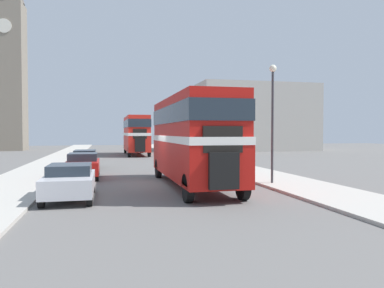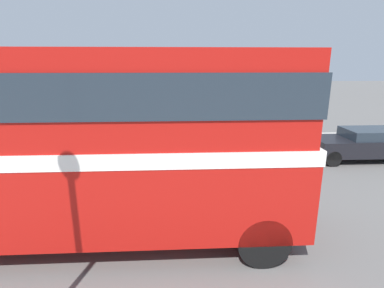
{
  "view_description": "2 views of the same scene",
  "coord_description": "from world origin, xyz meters",
  "px_view_note": "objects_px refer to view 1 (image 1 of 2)",
  "views": [
    {
      "loc": [
        -2.47,
        -19.1,
        2.64
      ],
      "look_at": [
        1.67,
        -1.46,
        2.07
      ],
      "focal_mm": 35.0,
      "sensor_mm": 36.0,
      "label": 1
    },
    {
      "loc": [
        7.99,
        0.71,
        4.03
      ],
      "look_at": [
        0.0,
        1.14,
        1.86
      ],
      "focal_mm": 28.0,
      "sensor_mm": 36.0,
      "label": 2
    }
  ],
  "objects_px": {
    "car_parked_near": "(70,181)",
    "church_tower": "(8,44)",
    "car_parked_far": "(85,159)",
    "bus_distant": "(136,132)",
    "car_parked_mid": "(83,165)",
    "bicycle_on_pavement": "(198,154)",
    "street_lamp": "(273,106)",
    "double_decker_bus": "(192,134)",
    "pedestrian_walking": "(229,154)"
  },
  "relations": [
    {
      "from": "car_parked_near",
      "to": "street_lamp",
      "type": "xyz_separation_m",
      "value": [
        9.48,
        1.8,
        3.23
      ]
    },
    {
      "from": "car_parked_mid",
      "to": "street_lamp",
      "type": "relative_size",
      "value": 0.69
    },
    {
      "from": "pedestrian_walking",
      "to": "street_lamp",
      "type": "height_order",
      "value": "street_lamp"
    },
    {
      "from": "bus_distant",
      "to": "car_parked_mid",
      "type": "distance_m",
      "value": 22.28
    },
    {
      "from": "bus_distant",
      "to": "car_parked_far",
      "type": "distance_m",
      "value": 16.89
    },
    {
      "from": "car_parked_near",
      "to": "car_parked_far",
      "type": "xyz_separation_m",
      "value": [
        -0.04,
        12.61,
        -0.01
      ]
    },
    {
      "from": "church_tower",
      "to": "car_parked_far",
      "type": "bearing_deg",
      "value": -68.78
    },
    {
      "from": "double_decker_bus",
      "to": "bicycle_on_pavement",
      "type": "xyz_separation_m",
      "value": [
        5.02,
        18.75,
        -2.07
      ]
    },
    {
      "from": "double_decker_bus",
      "to": "bus_distant",
      "type": "relative_size",
      "value": 1.0
    },
    {
      "from": "car_parked_far",
      "to": "bicycle_on_pavement",
      "type": "relative_size",
      "value": 2.64
    },
    {
      "from": "car_parked_mid",
      "to": "car_parked_far",
      "type": "xyz_separation_m",
      "value": [
        -0.16,
        5.64,
        -0.03
      ]
    },
    {
      "from": "church_tower",
      "to": "double_decker_bus",
      "type": "bearing_deg",
      "value": -67.02
    },
    {
      "from": "bicycle_on_pavement",
      "to": "double_decker_bus",
      "type": "bearing_deg",
      "value": -105.0
    },
    {
      "from": "street_lamp",
      "to": "church_tower",
      "type": "height_order",
      "value": "church_tower"
    },
    {
      "from": "car_parked_far",
      "to": "street_lamp",
      "type": "xyz_separation_m",
      "value": [
        9.51,
        -10.82,
        3.24
      ]
    },
    {
      "from": "pedestrian_walking",
      "to": "church_tower",
      "type": "distance_m",
      "value": 42.35
    },
    {
      "from": "double_decker_bus",
      "to": "bicycle_on_pavement",
      "type": "height_order",
      "value": "double_decker_bus"
    },
    {
      "from": "bus_distant",
      "to": "street_lamp",
      "type": "xyz_separation_m",
      "value": [
        4.53,
        -26.84,
        1.3
      ]
    },
    {
      "from": "bus_distant",
      "to": "car_parked_far",
      "type": "height_order",
      "value": "bus_distant"
    },
    {
      "from": "car_parked_far",
      "to": "bus_distant",
      "type": "bearing_deg",
      "value": 72.73
    },
    {
      "from": "car_parked_far",
      "to": "church_tower",
      "type": "distance_m",
      "value": 36.6
    },
    {
      "from": "double_decker_bus",
      "to": "bus_distant",
      "type": "distance_m",
      "value": 26.4
    },
    {
      "from": "double_decker_bus",
      "to": "pedestrian_walking",
      "type": "distance_m",
      "value": 10.17
    },
    {
      "from": "car_parked_mid",
      "to": "car_parked_far",
      "type": "height_order",
      "value": "car_parked_mid"
    },
    {
      "from": "car_parked_mid",
      "to": "bicycle_on_pavement",
      "type": "xyz_separation_m",
      "value": [
        10.38,
        14.02,
        -0.27
      ]
    },
    {
      "from": "church_tower",
      "to": "bus_distant",
      "type": "bearing_deg",
      "value": -41.62
    },
    {
      "from": "car_parked_mid",
      "to": "pedestrian_walking",
      "type": "relative_size",
      "value": 2.59
    },
    {
      "from": "car_parked_near",
      "to": "street_lamp",
      "type": "relative_size",
      "value": 0.69
    },
    {
      "from": "bus_distant",
      "to": "street_lamp",
      "type": "bearing_deg",
      "value": -80.42
    },
    {
      "from": "bus_distant",
      "to": "bicycle_on_pavement",
      "type": "distance_m",
      "value": 9.7
    },
    {
      "from": "car_parked_far",
      "to": "church_tower",
      "type": "bearing_deg",
      "value": 111.22
    },
    {
      "from": "car_parked_near",
      "to": "church_tower",
      "type": "xyz_separation_m",
      "value": [
        -12.16,
        43.83,
        14.75
      ]
    },
    {
      "from": "bus_distant",
      "to": "car_parked_mid",
      "type": "height_order",
      "value": "bus_distant"
    },
    {
      "from": "car_parked_near",
      "to": "bus_distant",
      "type": "bearing_deg",
      "value": 80.2
    },
    {
      "from": "bus_distant",
      "to": "bicycle_on_pavement",
      "type": "relative_size",
      "value": 5.68
    },
    {
      "from": "car_parked_mid",
      "to": "car_parked_far",
      "type": "bearing_deg",
      "value": 91.59
    },
    {
      "from": "car_parked_mid",
      "to": "car_parked_far",
      "type": "distance_m",
      "value": 5.64
    },
    {
      "from": "double_decker_bus",
      "to": "car_parked_near",
      "type": "xyz_separation_m",
      "value": [
        -5.48,
        -2.25,
        -1.82
      ]
    },
    {
      "from": "bus_distant",
      "to": "street_lamp",
      "type": "distance_m",
      "value": 27.25
    },
    {
      "from": "car_parked_near",
      "to": "car_parked_far",
      "type": "distance_m",
      "value": 12.61
    },
    {
      "from": "car_parked_near",
      "to": "bicycle_on_pavement",
      "type": "distance_m",
      "value": 23.48
    },
    {
      "from": "car_parked_mid",
      "to": "pedestrian_walking",
      "type": "xyz_separation_m",
      "value": [
        10.25,
        4.06,
        0.25
      ]
    },
    {
      "from": "car_parked_near",
      "to": "church_tower",
      "type": "relative_size",
      "value": 0.13
    },
    {
      "from": "bus_distant",
      "to": "pedestrian_walking",
      "type": "height_order",
      "value": "bus_distant"
    },
    {
      "from": "bicycle_on_pavement",
      "to": "church_tower",
      "type": "distance_m",
      "value": 35.5
    },
    {
      "from": "bus_distant",
      "to": "car_parked_mid",
      "type": "bearing_deg",
      "value": -102.56
    },
    {
      "from": "car_parked_mid",
      "to": "church_tower",
      "type": "height_order",
      "value": "church_tower"
    },
    {
      "from": "car_parked_near",
      "to": "double_decker_bus",
      "type": "bearing_deg",
      "value": 22.31
    },
    {
      "from": "bus_distant",
      "to": "church_tower",
      "type": "bearing_deg",
      "value": 138.38
    },
    {
      "from": "double_decker_bus",
      "to": "pedestrian_walking",
      "type": "relative_size",
      "value": 6.45
    }
  ]
}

